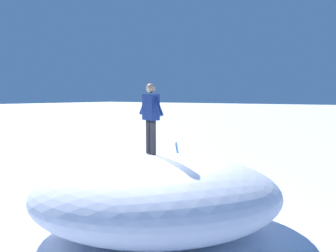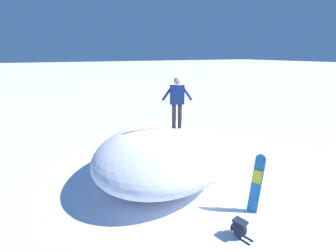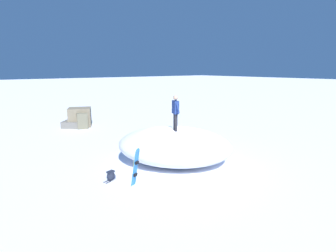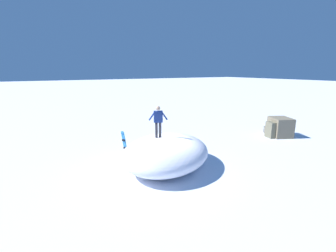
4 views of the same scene
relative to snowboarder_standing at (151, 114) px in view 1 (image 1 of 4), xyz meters
The scene contains 5 objects.
ground 2.78m from the snowboarder_standing, 115.83° to the left, with size 240.00×240.00×0.00m, color white.
snow_mound 1.89m from the snowboarder_standing, 147.45° to the left, with size 5.78×4.51×1.74m, color white.
snowboarder_standing is the anchor object (origin of this frame).
snowboard_primary_upright 3.50m from the snowboarder_standing, 71.43° to the right, with size 0.39×0.38×1.62m.
backpack_near 4.20m from the snowboarder_standing, 92.81° to the right, with size 0.36×0.58×0.44m.
Camera 1 is at (-4.42, 5.57, 3.14)m, focal length 34.13 mm.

